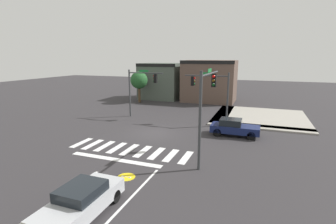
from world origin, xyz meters
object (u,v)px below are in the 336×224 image
(traffic_signal_northwest, at_px, (141,85))
(roadside_tree, at_px, (139,80))
(car_silver, at_px, (81,201))
(car_navy, at_px, (234,127))
(traffic_signal_southeast, at_px, (207,97))
(traffic_signal_northeast, at_px, (211,88))

(traffic_signal_northwest, relative_size, roadside_tree, 1.15)
(traffic_signal_northwest, relative_size, car_silver, 1.26)
(car_navy, bearing_deg, car_silver, -109.07)
(traffic_signal_southeast, bearing_deg, car_navy, -11.90)
(car_silver, height_order, roadside_tree, roadside_tree)
(car_silver, xyz_separation_m, roadside_tree, (-10.53, 26.36, 2.65))
(traffic_signal_southeast, height_order, car_navy, traffic_signal_southeast)
(traffic_signal_southeast, xyz_separation_m, car_navy, (1.26, 5.97, -3.49))
(traffic_signal_northwest, bearing_deg, car_navy, -17.82)
(traffic_signal_southeast, bearing_deg, traffic_signal_northeast, 9.08)
(traffic_signal_northeast, relative_size, car_navy, 1.28)
(traffic_signal_northwest, xyz_separation_m, traffic_signal_southeast, (9.43, -9.40, 0.48))
(traffic_signal_northeast, xyz_separation_m, car_silver, (-2.17, -17.34, -2.99))
(traffic_signal_northwest, height_order, car_navy, traffic_signal_northwest)
(traffic_signal_southeast, relative_size, car_navy, 1.46)
(traffic_signal_southeast, distance_m, car_silver, 9.62)
(traffic_signal_southeast, relative_size, car_silver, 1.40)
(car_silver, distance_m, roadside_tree, 28.51)
(traffic_signal_northwest, xyz_separation_m, roadside_tree, (-4.73, 8.79, -0.40))
(traffic_signal_northwest, bearing_deg, traffic_signal_southeast, -44.91)
(traffic_signal_northwest, xyz_separation_m, traffic_signal_northeast, (7.96, -0.24, -0.06))
(traffic_signal_northwest, xyz_separation_m, car_navy, (10.68, -3.43, -3.01))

